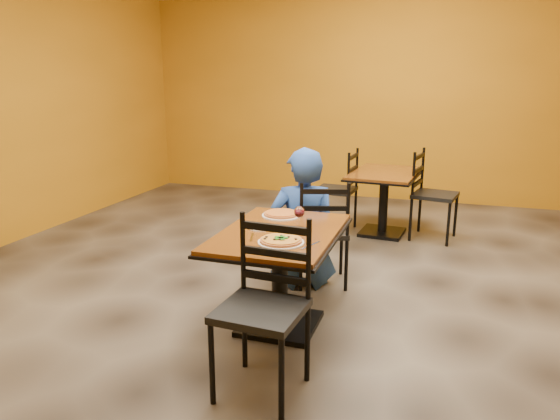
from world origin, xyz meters
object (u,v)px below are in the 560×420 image
(pizza_far, at_px, (281,213))
(wine_glass, at_px, (299,216))
(chair_main_far, at_px, (322,232))
(chair_main_near, at_px, (261,312))
(table_second, at_px, (384,189))
(chair_second_left, at_px, (336,190))
(pizza_main, at_px, (281,240))
(plate_far, at_px, (281,215))
(table_main, at_px, (280,256))
(side_plate, at_px, (260,228))
(plate_main, at_px, (281,242))
(diner, at_px, (303,217))
(chair_second_right, at_px, (435,196))

(pizza_far, xyz_separation_m, wine_glass, (0.23, -0.28, 0.07))
(chair_main_far, height_order, wine_glass, chair_main_far)
(chair_main_near, bearing_deg, table_second, 89.39)
(chair_second_left, relative_size, pizza_far, 3.52)
(chair_main_near, bearing_deg, chair_main_far, 95.93)
(pizza_main, xyz_separation_m, plate_far, (-0.21, 0.65, -0.02))
(table_main, bearing_deg, pizza_far, 106.20)
(side_plate, bearing_deg, chair_main_far, 75.04)
(plate_main, distance_m, plate_far, 0.68)
(diner, xyz_separation_m, plate_far, (-0.04, -0.49, 0.14))
(chair_second_right, xyz_separation_m, side_plate, (-1.16, -2.60, 0.25))
(plate_main, bearing_deg, chair_main_far, 89.86)
(chair_main_far, relative_size, chair_second_right, 0.95)
(table_main, height_order, chair_second_right, chair_second_right)
(table_second, bearing_deg, wine_glass, -97.24)
(plate_main, xyz_separation_m, pizza_far, (-0.21, 0.65, 0.02))
(plate_main, xyz_separation_m, plate_far, (-0.21, 0.65, 0.00))
(table_main, xyz_separation_m, pizza_far, (-0.11, 0.39, 0.21))
(chair_second_right, relative_size, diner, 0.82)
(chair_main_far, distance_m, wine_glass, 0.91)
(chair_main_far, height_order, plate_main, chair_main_far)
(plate_far, bearing_deg, wine_glass, -51.29)
(table_second, bearing_deg, plate_main, -96.76)
(chair_second_left, xyz_separation_m, wine_glass, (0.26, -2.50, 0.35))
(plate_main, bearing_deg, table_main, 109.50)
(table_second, height_order, side_plate, side_plate)
(side_plate, distance_m, wine_glass, 0.30)
(table_main, height_order, pizza_far, pizza_far)
(chair_main_far, height_order, pizza_main, chair_main_far)
(chair_main_near, distance_m, side_plate, 0.92)
(side_plate, bearing_deg, chair_main_near, -69.70)
(chair_main_near, distance_m, wine_glass, 0.99)
(diner, relative_size, plate_far, 3.99)
(chair_second_right, height_order, pizza_far, chair_second_right)
(side_plate, xyz_separation_m, wine_glass, (0.27, 0.10, 0.08))
(chair_main_near, relative_size, chair_main_far, 1.08)
(chair_second_right, distance_m, pizza_main, 3.02)
(chair_main_far, xyz_separation_m, side_plate, (-0.25, -0.93, 0.27))
(plate_main, relative_size, side_plate, 1.94)
(chair_main_far, height_order, side_plate, chair_main_far)
(table_main, xyz_separation_m, plate_main, (0.09, -0.26, 0.20))
(chair_second_left, xyz_separation_m, pizza_far, (0.03, -2.22, 0.28))
(chair_main_near, distance_m, pizza_main, 0.62)
(pizza_far, relative_size, wine_glass, 1.56)
(diner, height_order, plate_main, diner)
(chair_second_right, distance_m, plate_main, 3.02)
(chair_second_left, bearing_deg, plate_main, 8.51)
(chair_second_left, bearing_deg, plate_far, 4.58)
(plate_main, height_order, side_plate, same)
(table_main, bearing_deg, chair_main_far, 84.13)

